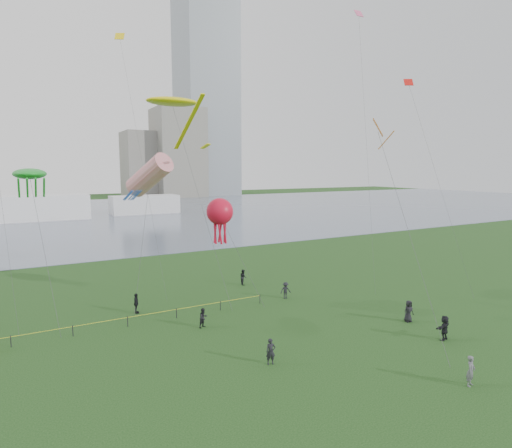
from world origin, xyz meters
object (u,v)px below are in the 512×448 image
fence (41,334)px  kite_flyer (471,371)px  kite_stingray (173,102)px  kite_octopus (220,212)px

fence → kite_flyer: kite_flyer is taller
fence → kite_flyer: (21.19, -18.98, 0.34)m
fence → kite_stingray: kite_stingray is taller
fence → kite_octopus: kite_octopus is taller
kite_stingray → kite_octopus: bearing=-83.3°
kite_flyer → kite_octopus: kite_octopus is taller
kite_flyer → kite_stingray: bearing=91.0°
fence → kite_flyer: 28.45m
kite_flyer → kite_stingray: (-8.69, 25.78, 17.67)m
kite_flyer → kite_stingray: 32.44m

